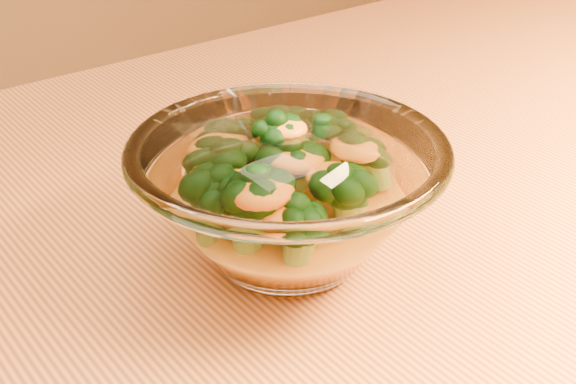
# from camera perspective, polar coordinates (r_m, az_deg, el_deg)

# --- Properties ---
(table) EXTENTS (1.20, 0.80, 0.75)m
(table) POSITION_cam_1_polar(r_m,az_deg,el_deg) (0.65, 6.21, -8.95)
(table) COLOR #CC773D
(table) RESTS_ON ground
(glass_bowl) EXTENTS (0.20, 0.20, 0.09)m
(glass_bowl) POSITION_cam_1_polar(r_m,az_deg,el_deg) (0.51, -0.00, -0.43)
(glass_bowl) COLOR white
(glass_bowl) RESTS_ON table
(cheese_sauce) EXTENTS (0.11, 0.11, 0.03)m
(cheese_sauce) POSITION_cam_1_polar(r_m,az_deg,el_deg) (0.52, -0.00, -2.24)
(cheese_sauce) COLOR orange
(cheese_sauce) RESTS_ON glass_bowl
(broccoli_heap) EXTENTS (0.13, 0.13, 0.07)m
(broccoli_heap) POSITION_cam_1_polar(r_m,az_deg,el_deg) (0.52, -0.74, 1.15)
(broccoli_heap) COLOR black
(broccoli_heap) RESTS_ON cheese_sauce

